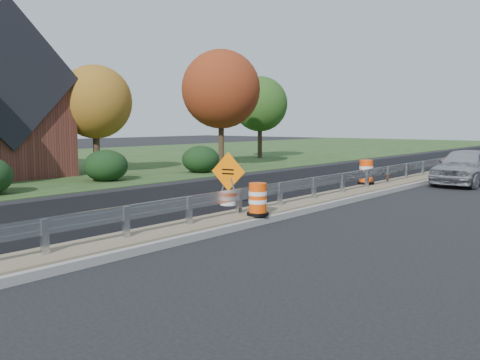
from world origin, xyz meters
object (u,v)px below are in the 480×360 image
Objects in this scene: barrel_median_mid at (366,172)px; barrel_median_far at (470,160)px; barrel_median_near at (258,200)px; caution_sign at (228,192)px; car_silver at (466,166)px.

barrel_median_mid is 1.02× the size of barrel_median_far.
barrel_median_near is at bearing -90.00° from barrel_median_far.
barrel_median_mid is 10.55m from barrel_median_far.
barrel_median_far is at bearing 72.38° from caution_sign.
barrel_median_mid is (1.66, 6.93, 0.26)m from caution_sign.
barrel_median_near is 19.38m from barrel_median_far.
car_silver reaches higher than barrel_median_far.
caution_sign reaches higher than car_silver.
barrel_median_near is 13.43m from car_silver.
barrel_median_far is at bearing 90.00° from barrel_median_near.
barrel_median_mid reaches higher than barrel_median_far.
car_silver is at bearing 83.22° from barrel_median_near.
barrel_median_near is at bearing -82.94° from barrel_median_mid.
car_silver is at bearing 58.87° from barrel_median_mid.
caution_sign is at bearing -110.51° from car_silver.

